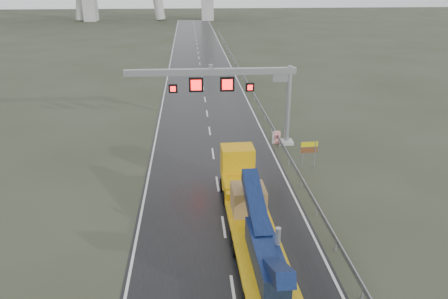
{
  "coord_description": "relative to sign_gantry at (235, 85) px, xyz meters",
  "views": [
    {
      "loc": [
        -1.82,
        -19.22,
        14.46
      ],
      "look_at": [
        0.41,
        8.93,
        3.2
      ],
      "focal_mm": 35.0,
      "sensor_mm": 36.0,
      "label": 1
    }
  ],
  "objects": [
    {
      "name": "exit_sign_pair",
      "position": [
        5.34,
        -5.75,
        -3.97
      ],
      "size": [
        1.37,
        0.15,
        2.35
      ],
      "rotation": [
        0.0,
        0.0,
        0.06
      ],
      "color": "#92939A",
      "rests_on": "ground"
    },
    {
      "name": "guardrail",
      "position": [
        4.0,
        12.01,
        -4.91
      ],
      "size": [
        0.2,
        140.0,
        1.4
      ],
      "primitive_type": null,
      "color": "gray",
      "rests_on": "ground"
    },
    {
      "name": "sign_gantry",
      "position": [
        0.0,
        0.0,
        0.0
      ],
      "size": [
        14.9,
        1.2,
        7.42
      ],
      "color": "#A0A19C",
      "rests_on": "ground"
    },
    {
      "name": "heavy_haul_truck",
      "position": [
        -0.59,
        -15.16,
        -4.04
      ],
      "size": [
        2.92,
        17.29,
        4.05
      ],
      "rotation": [
        0.0,
        0.0,
        0.02
      ],
      "color": "#E5B50C",
      "rests_on": "ground"
    },
    {
      "name": "ground",
      "position": [
        -2.1,
        -17.99,
        -5.61
      ],
      "size": [
        400.0,
        400.0,
        0.0
      ],
      "primitive_type": "plane",
      "color": "#313424",
      "rests_on": "ground"
    },
    {
      "name": "striped_barrier",
      "position": [
        3.9,
        0.16,
        -5.05
      ],
      "size": [
        0.75,
        0.54,
        1.13
      ],
      "primitive_type": "cube",
      "rotation": [
        0.0,
        0.0,
        0.3
      ],
      "color": "red",
      "rests_on": "ground"
    },
    {
      "name": "road",
      "position": [
        -2.1,
        22.01,
        -5.6
      ],
      "size": [
        11.0,
        200.0,
        0.02
      ],
      "primitive_type": "cube",
      "color": "black",
      "rests_on": "ground"
    }
  ]
}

